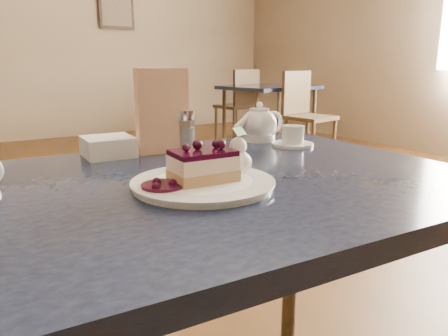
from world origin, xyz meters
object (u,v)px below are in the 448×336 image
dessert_plate (203,184)px  tea_set (266,128)px  cheesecake_slice (203,166)px  bg_table_far_right (268,143)px  main_table (193,217)px

dessert_plate → tea_set: bearing=38.3°
tea_set → cheesecake_slice: bearing=-141.7°
bg_table_far_right → dessert_plate: bearing=-138.2°
main_table → tea_set: tea_set is taller
dessert_plate → bg_table_far_right: (2.56, 2.99, -0.65)m
cheesecake_slice → bg_table_far_right: size_ratio=0.07×
main_table → bg_table_far_right: (2.56, 2.94, -0.57)m
cheesecake_slice → main_table: bearing=90.0°
main_table → tea_set: bearing=37.3°
main_table → dessert_plate: bearing=-90.0°
dessert_plate → tea_set: tea_set is taller
main_table → tea_set: (0.38, 0.26, 0.11)m
dessert_plate → tea_set: 0.49m
cheesecake_slice → tea_set: 0.49m
bg_table_far_right → cheesecake_slice: bearing=-138.2°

